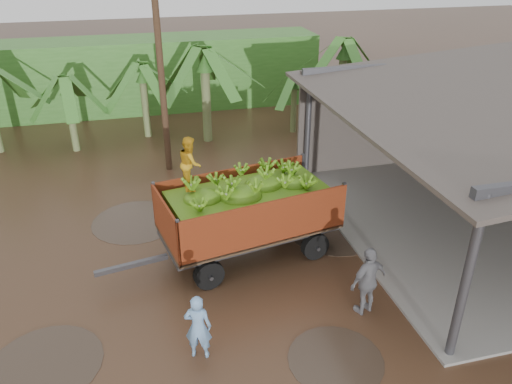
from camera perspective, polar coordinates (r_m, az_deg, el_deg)
ground at (r=13.27m, az=-8.13°, el=-10.94°), size 100.00×100.00×0.00m
hedge_north at (r=27.25m, az=-16.90°, el=12.55°), size 22.00×3.00×3.60m
banana_trailer at (r=13.74m, az=-0.94°, el=-2.02°), size 6.76×3.16×3.64m
man_blue at (r=10.96m, az=-6.64°, el=-15.05°), size 0.67×0.54×1.59m
man_grey at (r=12.23m, az=12.68°, el=-9.86°), size 1.14×0.75×1.80m
utility_pole at (r=18.59m, az=-10.97°, el=15.13°), size 1.20×0.24×8.72m
banana_plants at (r=19.00m, az=-24.33°, el=5.28°), size 24.62×20.45×4.22m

